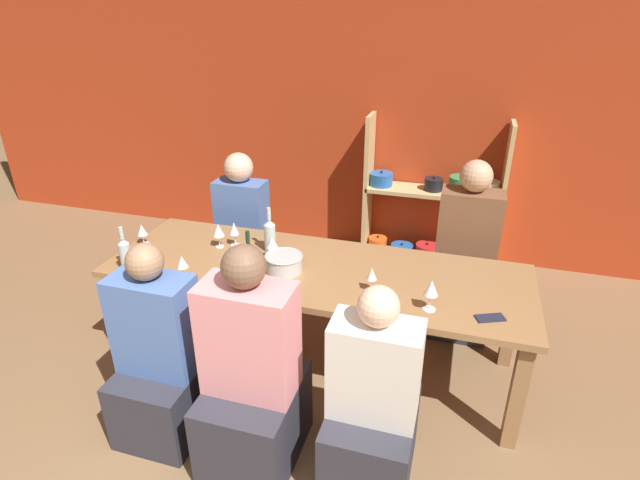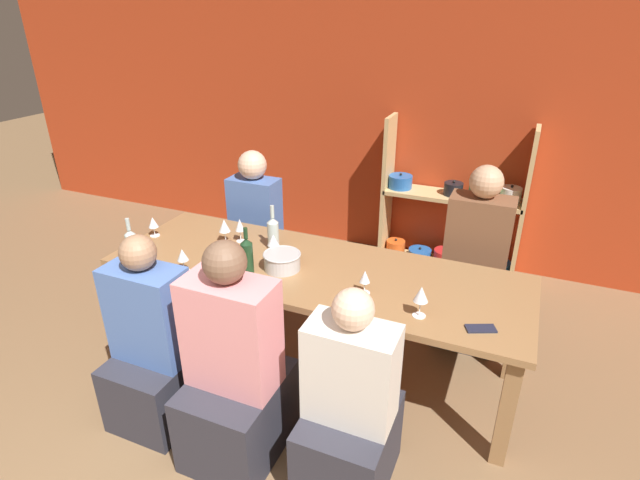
# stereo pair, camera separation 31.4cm
# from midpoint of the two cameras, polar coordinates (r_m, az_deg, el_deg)

# --- Properties ---
(wall_back_red) EXTENTS (8.80, 0.06, 2.70)m
(wall_back_red) POSITION_cam_midpoint_polar(r_m,az_deg,el_deg) (4.71, 3.44, 14.57)
(wall_back_red) COLOR #B23819
(wall_back_red) RESTS_ON ground_plane
(shelf_unit) EXTENTS (1.22, 0.30, 1.36)m
(shelf_unit) POSITION_cam_midpoint_polar(r_m,az_deg,el_deg) (4.66, 10.74, 2.79)
(shelf_unit) COLOR tan
(shelf_unit) RESTS_ON ground_plane
(dining_table) EXTENTS (2.63, 0.89, 0.73)m
(dining_table) POSITION_cam_midpoint_polar(r_m,az_deg,el_deg) (3.16, -3.38, -4.55)
(dining_table) COLOR olive
(dining_table) RESTS_ON ground_plane
(mixing_bowl) EXTENTS (0.24, 0.24, 0.11)m
(mixing_bowl) POSITION_cam_midpoint_polar(r_m,az_deg,el_deg) (3.09, -7.06, -2.63)
(mixing_bowl) COLOR #B7BABC
(mixing_bowl) RESTS_ON dining_table
(wine_bottle_green) EXTENTS (0.07, 0.07, 0.30)m
(wine_bottle_green) POSITION_cam_midpoint_polar(r_m,az_deg,el_deg) (3.03, -11.06, -2.15)
(wine_bottle_green) COLOR #19381E
(wine_bottle_green) RESTS_ON dining_table
(wine_bottle_dark) EXTENTS (0.07, 0.07, 0.29)m
(wine_bottle_dark) POSITION_cam_midpoint_polar(r_m,az_deg,el_deg) (3.33, -23.94, -1.51)
(wine_bottle_dark) COLOR #B2C6C1
(wine_bottle_dark) RESTS_ON dining_table
(wine_bottle_amber) EXTENTS (0.08, 0.08, 0.31)m
(wine_bottle_amber) POSITION_cam_midpoint_polar(r_m,az_deg,el_deg) (3.32, -8.46, 0.56)
(wine_bottle_amber) COLOR #B2C6C1
(wine_bottle_amber) RESTS_ON dining_table
(wine_glass_red_a) EXTENTS (0.06, 0.06, 0.17)m
(wine_glass_red_a) POSITION_cam_midpoint_polar(r_m,az_deg,el_deg) (3.44, -12.38, 1.12)
(wine_glass_red_a) COLOR white
(wine_glass_red_a) RESTS_ON dining_table
(wine_glass_red_b) EXTENTS (0.08, 0.08, 0.18)m
(wine_glass_red_b) POSITION_cam_midpoint_polar(r_m,az_deg,el_deg) (2.69, 9.35, -5.63)
(wine_glass_red_b) COLOR white
(wine_glass_red_b) RESTS_ON dining_table
(wine_glass_red_c) EXTENTS (0.07, 0.07, 0.14)m
(wine_glass_red_c) POSITION_cam_midpoint_polar(r_m,az_deg,el_deg) (3.66, -22.03, 0.92)
(wine_glass_red_c) COLOR white
(wine_glass_red_c) RESTS_ON dining_table
(wine_glass_red_d) EXTENTS (0.08, 0.08, 0.16)m
(wine_glass_red_d) POSITION_cam_midpoint_polar(r_m,az_deg,el_deg) (3.21, -8.30, -0.41)
(wine_glass_red_d) COLOR white
(wine_glass_red_d) RESTS_ON dining_table
(wine_glass_empty_a) EXTENTS (0.07, 0.07, 0.15)m
(wine_glass_empty_a) POSITION_cam_midpoint_polar(r_m,az_deg,el_deg) (3.11, -18.31, -2.54)
(wine_glass_empty_a) COLOR white
(wine_glass_empty_a) RESTS_ON dining_table
(wine_glass_red_e) EXTENTS (0.08, 0.08, 0.17)m
(wine_glass_red_e) POSITION_cam_midpoint_polar(r_m,az_deg,el_deg) (3.44, -14.12, 0.98)
(wine_glass_red_e) COLOR white
(wine_glass_red_e) RESTS_ON dining_table
(wine_glass_red_f) EXTENTS (0.07, 0.07, 0.15)m
(wine_glass_red_f) POSITION_cam_midpoint_polar(r_m,az_deg,el_deg) (2.84, 2.80, -4.11)
(wine_glass_red_f) COLOR white
(wine_glass_red_f) RESTS_ON dining_table
(cell_phone) EXTENTS (0.17, 0.13, 0.01)m
(cell_phone) POSITION_cam_midpoint_polar(r_m,az_deg,el_deg) (2.75, 15.80, -8.67)
(cell_phone) COLOR #1E2338
(cell_phone) RESTS_ON dining_table
(person_near_a) EXTENTS (0.42, 0.53, 1.13)m
(person_near_a) POSITION_cam_midpoint_polar(r_m,az_deg,el_deg) (2.58, 2.32, -19.51)
(person_near_a) COLOR #2D2D38
(person_near_a) RESTS_ON ground_plane
(person_far_a) EXTENTS (0.40, 0.50, 1.21)m
(person_far_a) POSITION_cam_midpoint_polar(r_m,az_deg,el_deg) (4.17, -10.83, -0.41)
(person_far_a) COLOR #2D2D38
(person_far_a) RESTS_ON ground_plane
(person_near_b) EXTENTS (0.43, 0.54, 1.17)m
(person_near_b) POSITION_cam_midpoint_polar(r_m,az_deg,el_deg) (3.01, -20.53, -13.47)
(person_near_b) COLOR #2D2D38
(person_near_b) RESTS_ON ground_plane
(person_far_b) EXTENTS (0.42, 0.53, 1.30)m
(person_far_b) POSITION_cam_midpoint_polar(r_m,az_deg,el_deg) (3.75, 13.77, -3.33)
(person_far_b) COLOR #2D2D38
(person_far_b) RESTS_ON ground_plane
(person_near_c) EXTENTS (0.46, 0.57, 1.26)m
(person_near_c) POSITION_cam_midpoint_polar(r_m,az_deg,el_deg) (2.70, -11.17, -16.37)
(person_near_c) COLOR #2D2D38
(person_near_c) RESTS_ON ground_plane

